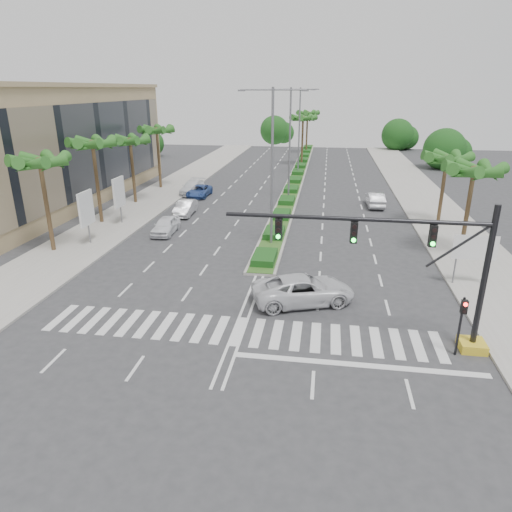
# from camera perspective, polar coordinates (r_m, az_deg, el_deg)

# --- Properties ---
(ground) EXTENTS (160.00, 160.00, 0.00)m
(ground) POSITION_cam_1_polar(r_m,az_deg,el_deg) (24.11, -2.20, -9.38)
(ground) COLOR #333335
(ground) RESTS_ON ground
(footpath_right) EXTENTS (6.00, 120.00, 0.15)m
(footpath_right) POSITION_cam_1_polar(r_m,az_deg,el_deg) (43.68, 23.16, 2.86)
(footpath_right) COLOR gray
(footpath_right) RESTS_ON ground
(footpath_left) EXTENTS (6.00, 120.00, 0.15)m
(footpath_left) POSITION_cam_1_polar(r_m,az_deg,el_deg) (46.44, -16.17, 4.68)
(footpath_left) COLOR gray
(footpath_left) RESTS_ON ground
(median) EXTENTS (2.20, 75.00, 0.20)m
(median) POSITION_cam_1_polar(r_m,az_deg,el_deg) (66.73, 5.19, 9.98)
(median) COLOR gray
(median) RESTS_ON ground
(median_grass) EXTENTS (1.80, 75.00, 0.04)m
(median_grass) POSITION_cam_1_polar(r_m,az_deg,el_deg) (66.71, 5.19, 10.08)
(median_grass) COLOR #2B561D
(median_grass) RESTS_ON median
(building) EXTENTS (12.00, 36.00, 12.00)m
(building) POSITION_cam_1_polar(r_m,az_deg,el_deg) (55.74, -24.58, 12.40)
(building) COLOR tan
(building) RESTS_ON ground
(signal_gantry) EXTENTS (12.60, 1.20, 7.20)m
(signal_gantry) POSITION_cam_1_polar(r_m,az_deg,el_deg) (22.82, 21.23, -2.95)
(signal_gantry) COLOR gold
(signal_gantry) RESTS_ON ground
(pedestrian_signal) EXTENTS (0.28, 0.36, 3.00)m
(pedestrian_signal) POSITION_cam_1_polar(r_m,az_deg,el_deg) (23.13, 24.34, -6.96)
(pedestrian_signal) COLOR black
(pedestrian_signal) RESTS_ON ground
(direction_sign) EXTENTS (2.70, 0.11, 3.40)m
(direction_sign) POSITION_cam_1_polar(r_m,az_deg,el_deg) (31.51, 25.67, 0.71)
(direction_sign) COLOR slate
(direction_sign) RESTS_ON ground
(billboard_near) EXTENTS (0.18, 2.10, 4.35)m
(billboard_near) POSITION_cam_1_polar(r_m,az_deg,el_deg) (38.54, -20.47, 5.54)
(billboard_near) COLOR slate
(billboard_near) RESTS_ON ground
(billboard_far) EXTENTS (0.18, 2.10, 4.35)m
(billboard_far) POSITION_cam_1_polar(r_m,az_deg,el_deg) (43.73, -16.76, 7.59)
(billboard_far) COLOR slate
(billboard_far) RESTS_ON ground
(palm_left_near) EXTENTS (4.57, 4.68, 7.55)m
(palm_left_near) POSITION_cam_1_polar(r_m,az_deg,el_deg) (37.21, -25.38, 10.28)
(palm_left_near) COLOR brown
(palm_left_near) RESTS_ON ground
(palm_left_mid) EXTENTS (4.57, 4.68, 7.95)m
(palm_left_mid) POSITION_cam_1_polar(r_m,az_deg,el_deg) (43.97, -19.73, 12.79)
(palm_left_mid) COLOR brown
(palm_left_mid) RESTS_ON ground
(palm_left_far) EXTENTS (4.57, 4.68, 7.35)m
(palm_left_far) POSITION_cam_1_polar(r_m,az_deg,el_deg) (51.19, -15.45, 13.48)
(palm_left_far) COLOR brown
(palm_left_far) RESTS_ON ground
(palm_left_end) EXTENTS (4.57, 4.68, 7.75)m
(palm_left_end) POSITION_cam_1_polar(r_m,az_deg,el_deg) (58.52, -12.29, 14.88)
(palm_left_end) COLOR brown
(palm_left_end) RESTS_ON ground
(palm_right_near) EXTENTS (4.57, 4.68, 7.05)m
(palm_right_near) POSITION_cam_1_polar(r_m,az_deg,el_deg) (36.53, 25.56, 9.32)
(palm_right_near) COLOR brown
(palm_right_near) RESTS_ON ground
(palm_right_far) EXTENTS (4.57, 4.68, 6.75)m
(palm_right_far) POSITION_cam_1_polar(r_m,az_deg,el_deg) (44.21, 22.73, 10.93)
(palm_right_far) COLOR brown
(palm_right_far) RESTS_ON ground
(palm_median_a) EXTENTS (4.57, 4.68, 8.05)m
(palm_median_a) POSITION_cam_1_polar(r_m,az_deg,el_deg) (75.81, 5.90, 16.57)
(palm_median_a) COLOR brown
(palm_median_a) RESTS_ON ground
(palm_median_b) EXTENTS (4.57, 4.68, 8.05)m
(palm_median_b) POSITION_cam_1_polar(r_m,az_deg,el_deg) (90.77, 6.46, 17.14)
(palm_median_b) COLOR brown
(palm_median_b) RESTS_ON ground
(streetlight_near) EXTENTS (5.10, 0.25, 12.00)m
(streetlight_near) POSITION_cam_1_polar(r_m,az_deg,el_deg) (35.16, 2.03, 11.89)
(streetlight_near) COLOR slate
(streetlight_near) RESTS_ON ground
(streetlight_mid) EXTENTS (5.10, 0.25, 12.00)m
(streetlight_mid) POSITION_cam_1_polar(r_m,az_deg,el_deg) (50.97, 4.25, 14.45)
(streetlight_mid) COLOR slate
(streetlight_mid) RESTS_ON ground
(streetlight_far) EXTENTS (5.10, 0.25, 12.00)m
(streetlight_far) POSITION_cam_1_polar(r_m,az_deg,el_deg) (66.87, 5.44, 15.79)
(streetlight_far) COLOR slate
(streetlight_far) RESTS_ON ground
(car_parked_a) EXTENTS (1.78, 4.26, 1.44)m
(car_parked_a) POSITION_cam_1_polar(r_m,az_deg,el_deg) (40.35, -11.23, 3.76)
(car_parked_a) COLOR white
(car_parked_a) RESTS_ON ground
(car_parked_b) EXTENTS (1.65, 4.44, 1.45)m
(car_parked_b) POSITION_cam_1_polar(r_m,az_deg,el_deg) (46.14, -8.82, 5.98)
(car_parked_b) COLOR silver
(car_parked_b) RESTS_ON ground
(car_parked_c) EXTENTS (2.25, 4.73, 1.31)m
(car_parked_c) POSITION_cam_1_polar(r_m,az_deg,el_deg) (53.97, -7.10, 8.06)
(car_parked_c) COLOR #315097
(car_parked_c) RESTS_ON ground
(car_parked_d) EXTENTS (2.18, 5.25, 1.52)m
(car_parked_d) POSITION_cam_1_polar(r_m,az_deg,el_deg) (55.64, -7.95, 8.50)
(car_parked_d) COLOR white
(car_parked_d) RESTS_ON ground
(car_crossing) EXTENTS (6.57, 4.64, 1.66)m
(car_crossing) POSITION_cam_1_polar(r_m,az_deg,el_deg) (26.89, 5.93, -4.20)
(car_crossing) COLOR silver
(car_crossing) RESTS_ON ground
(car_right) EXTENTS (1.82, 4.74, 1.54)m
(car_right) POSITION_cam_1_polar(r_m,az_deg,el_deg) (50.51, 14.65, 6.85)
(car_right) COLOR silver
(car_right) RESTS_ON ground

